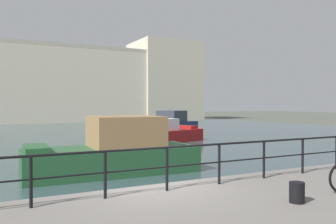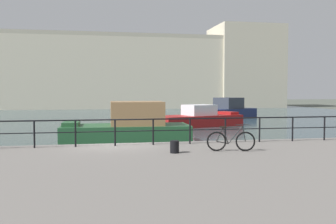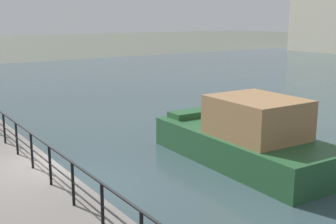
{
  "view_description": "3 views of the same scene",
  "coord_description": "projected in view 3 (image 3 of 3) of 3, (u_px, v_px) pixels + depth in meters",
  "views": [
    {
      "loc": [
        -3.78,
        -8.23,
        3.04
      ],
      "look_at": [
        2.79,
        4.46,
        2.75
      ],
      "focal_mm": 37.27,
      "sensor_mm": 36.0,
      "label": 1
    },
    {
      "loc": [
        -0.75,
        -16.2,
        3.15
      ],
      "look_at": [
        3.54,
        6.14,
        1.91
      ],
      "focal_mm": 41.17,
      "sensor_mm": 36.0,
      "label": 2
    },
    {
      "loc": [
        12.15,
        -4.23,
        5.25
      ],
      "look_at": [
        1.6,
        2.97,
        2.45
      ],
      "focal_mm": 46.27,
      "sensor_mm": 36.0,
      "label": 3
    }
  ],
  "objects": [
    {
      "name": "quay_railing",
      "position": [
        40.0,
        150.0,
        11.81
      ],
      "size": [
        20.14,
        0.07,
        1.08
      ],
      "color": "black",
      "rests_on": "quay_promenade"
    },
    {
      "name": "moored_harbor_tender",
      "position": [
        246.0,
        138.0,
        15.71
      ],
      "size": [
        7.59,
        3.19,
        2.52
      ],
      "rotation": [
        0.0,
        0.0,
        3.11
      ],
      "color": "#23512D",
      "rests_on": "water_basin"
    },
    {
      "name": "ground_plane",
      "position": [
        59.0,
        192.0,
        13.26
      ],
      "size": [
        240.0,
        240.0,
        0.0
      ],
      "primitive_type": "plane",
      "color": "#4C5147"
    }
  ]
}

